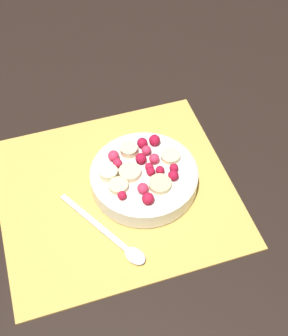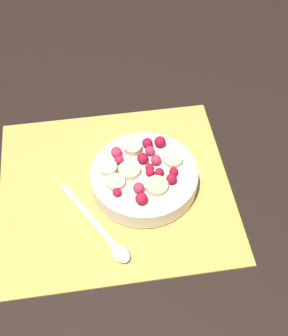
# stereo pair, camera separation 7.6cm
# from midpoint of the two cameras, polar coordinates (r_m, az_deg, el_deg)

# --- Properties ---
(ground_plane) EXTENTS (3.00, 3.00, 0.00)m
(ground_plane) POSITION_cam_midpoint_polar(r_m,az_deg,el_deg) (0.79, -6.15, -3.18)
(ground_plane) COLOR black
(placemat) EXTENTS (0.39, 0.35, 0.01)m
(placemat) POSITION_cam_midpoint_polar(r_m,az_deg,el_deg) (0.79, -6.17, -3.05)
(placemat) COLOR #E0B251
(placemat) RESTS_ON ground_plane
(fruit_bowl) EXTENTS (0.18, 0.18, 0.05)m
(fruit_bowl) POSITION_cam_midpoint_polar(r_m,az_deg,el_deg) (0.78, -2.84, -1.07)
(fruit_bowl) COLOR silver
(fruit_bowl) RESTS_ON placemat
(spoon) EXTENTS (0.11, 0.17, 0.01)m
(spoon) POSITION_cam_midpoint_polar(r_m,az_deg,el_deg) (0.73, -6.33, -9.04)
(spoon) COLOR silver
(spoon) RESTS_ON placemat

